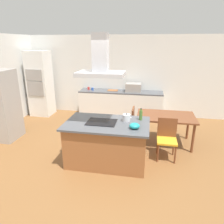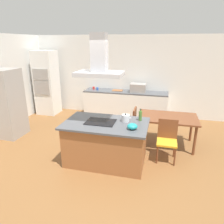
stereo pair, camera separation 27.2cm
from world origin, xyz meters
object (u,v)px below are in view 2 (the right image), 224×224
olive_oil_bottle (140,116)px  coffee_mug_blue (97,89)px  coffee_mug_red (94,88)px  dining_table (168,120)px  countertop_microwave (138,88)px  chair_at_left_end (130,123)px  wall_oven_stack (47,83)px  range_hood (99,62)px  cooktop (101,122)px  refrigerator (5,103)px  chair_facing_island (167,137)px  cutting_board (118,90)px  mixing_bowl (132,126)px  tea_kettle (126,118)px

olive_oil_bottle → coffee_mug_blue: 3.11m
coffee_mug_blue → coffee_mug_red: bearing=152.0°
coffee_mug_blue → dining_table: coffee_mug_blue is taller
countertop_microwave → chair_at_left_end: countertop_microwave is taller
countertop_microwave → coffee_mug_red: 1.56m
dining_table → countertop_microwave: bearing=118.4°
wall_oven_stack → range_hood: (2.79, -2.65, 1.00)m
cooktop → olive_oil_bottle: olive_oil_bottle is taller
wall_oven_stack → refrigerator: wall_oven_stack is taller
wall_oven_stack → chair_facing_island: wall_oven_stack is taller
cooktop → range_hood: (0.00, 0.00, 1.20)m
cooktop → cutting_board: cutting_board is taller
range_hood → mixing_bowl: bearing=-16.1°
countertop_microwave → coffee_mug_blue: countertop_microwave is taller
cooktop → olive_oil_bottle: size_ratio=2.35×
tea_kettle → coffee_mug_blue: bearing=118.9°
countertop_microwave → refrigerator: refrigerator is taller
coffee_mug_red → cutting_board: size_ratio=0.26×
tea_kettle → chair_at_left_end: tea_kettle is taller
olive_oil_bottle → refrigerator: refrigerator is taller
cutting_board → tea_kettle: bearing=-74.1°
refrigerator → chair_at_left_end: refrigerator is taller
tea_kettle → olive_oil_bottle: olive_oil_bottle is taller
refrigerator → cutting_board: bearing=41.5°
cooktop → range_hood: range_hood is taller
wall_oven_stack → chair_facing_island: 4.74m
coffee_mug_blue → cutting_board: size_ratio=0.26×
refrigerator → range_hood: (2.87, -0.66, 1.19)m
countertop_microwave → dining_table: bearing=-61.6°
olive_oil_bottle → refrigerator: 3.67m
chair_facing_island → wall_oven_stack: bearing=152.0°
olive_oil_bottle → mixing_bowl: olive_oil_bottle is taller
coffee_mug_red → range_hood: bearing=-68.6°
cooktop → dining_table: size_ratio=0.43×
tea_kettle → coffee_mug_red: (-1.64, 2.77, -0.03)m
tea_kettle → countertop_microwave: 2.71m
wall_oven_stack → chair_at_left_end: 3.63m
tea_kettle → wall_oven_stack: 4.11m
wall_oven_stack → dining_table: 4.45m
mixing_bowl → dining_table: mixing_bowl is taller
cutting_board → mixing_bowl: bearing=-72.5°
olive_oil_bottle → wall_oven_stack: 4.28m
countertop_microwave → refrigerator: bearing=-145.8°
mixing_bowl → coffee_mug_red: 3.64m
mixing_bowl → refrigerator: size_ratio=0.11×
olive_oil_bottle → coffee_mug_blue: (-1.77, 2.56, -0.06)m
wall_oven_stack → chair_facing_island: bearing=-28.0°
coffee_mug_red → dining_table: 3.13m
mixing_bowl → tea_kettle: bearing=118.2°
coffee_mug_blue → chair_facing_island: bearing=-45.7°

